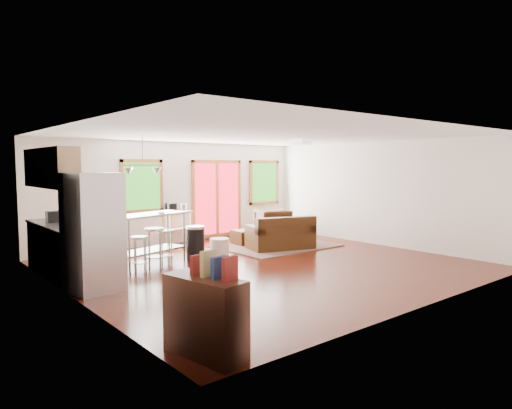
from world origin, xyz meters
TOP-DOWN VIEW (x-y plane):
  - floor at (0.00, 0.00)m, footprint 7.50×7.00m
  - ceiling at (0.00, 0.00)m, footprint 7.50×7.00m
  - back_wall at (0.00, 3.51)m, footprint 7.50×0.02m
  - left_wall at (-3.76, 0.00)m, footprint 0.02×7.00m
  - right_wall at (3.76, 0.00)m, footprint 0.02×7.00m
  - front_wall at (0.00, -3.51)m, footprint 7.50×0.02m
  - window_left at (-1.00, 3.46)m, footprint 1.10×0.05m
  - french_doors at (1.20, 3.46)m, footprint 1.60×0.05m
  - window_right at (2.90, 3.46)m, footprint 1.10×0.05m
  - rug at (1.58, 1.45)m, footprint 2.72×2.10m
  - loveseat at (1.40, 1.07)m, footprint 1.68×1.25m
  - coffee_table at (1.66, 1.83)m, footprint 1.13×0.89m
  - armchair at (2.47, 2.59)m, footprint 1.07×1.04m
  - ottoman at (1.14, 2.13)m, footprint 0.61×0.61m
  - pouf at (-0.12, 1.43)m, footprint 0.49×0.49m
  - vase at (1.54, 1.85)m, footprint 0.22×0.23m
  - book at (2.25, 1.60)m, footprint 0.22×0.12m
  - cabinets at (-3.49, 1.70)m, footprint 0.64×2.24m
  - refrigerator at (-3.34, 0.26)m, footprint 0.86×0.83m
  - island at (-1.72, 1.61)m, footprint 1.73×1.05m
  - cup at (-1.54, 1.44)m, footprint 0.16×0.14m
  - bar_stool_a at (-2.28, 0.89)m, footprint 0.41×0.41m
  - bar_stool_b at (-1.91, 1.04)m, footprint 0.50×0.50m
  - bar_stool_c at (-1.61, 1.15)m, footprint 0.42×0.42m
  - trash_can at (-0.82, 1.33)m, footprint 0.39×0.39m
  - kitchen_cart at (-0.14, 3.32)m, footprint 0.70×0.46m
  - bookshelf at (-3.35, -2.96)m, footprint 0.53×0.99m
  - ceiling_flush at (1.60, 0.60)m, footprint 0.35×0.35m
  - pendant_light at (-1.90, 1.50)m, footprint 0.80×0.18m

SIDE VIEW (x-z plane):
  - floor at x=0.00m, z-range -0.02..0.00m
  - rug at x=1.58m, z-range 0.00..0.03m
  - ottoman at x=1.14m, z-range 0.00..0.37m
  - pouf at x=-0.12m, z-range 0.00..0.37m
  - loveseat at x=1.40m, z-range -0.08..0.72m
  - coffee_table at x=1.66m, z-range 0.14..0.54m
  - trash_can at x=-0.82m, z-range 0.00..0.72m
  - armchair at x=2.47m, z-range 0.00..0.87m
  - bookshelf at x=-3.35m, z-range -0.12..0.99m
  - vase at x=1.54m, z-range 0.36..0.66m
  - bar_stool_a at x=-2.28m, z-range 0.17..0.87m
  - bar_stool_c at x=-1.61m, z-range 0.18..0.90m
  - book at x=2.25m, z-range 0.40..0.71m
  - bar_stool_b at x=-1.91m, z-range 0.20..1.00m
  - island at x=-1.72m, z-range 0.19..1.21m
  - kitchen_cart at x=-0.14m, z-range 0.19..1.25m
  - cabinets at x=-3.49m, z-range -0.22..2.08m
  - refrigerator at x=-3.34m, z-range 0.00..1.88m
  - cup at x=-1.54m, z-range 0.95..1.08m
  - french_doors at x=1.20m, z-range 0.05..2.15m
  - back_wall at x=0.00m, z-range 0.00..2.60m
  - left_wall at x=-3.76m, z-range 0.00..2.60m
  - right_wall at x=3.76m, z-range 0.00..2.60m
  - front_wall at x=0.00m, z-range 0.00..2.60m
  - window_left at x=-1.00m, z-range 0.85..2.15m
  - window_right at x=2.90m, z-range 0.85..2.15m
  - pendant_light at x=-1.90m, z-range 1.50..2.29m
  - ceiling_flush at x=1.60m, z-range 2.47..2.59m
  - ceiling at x=0.00m, z-range 2.60..2.62m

